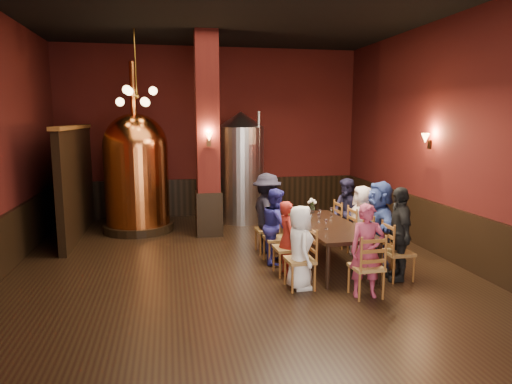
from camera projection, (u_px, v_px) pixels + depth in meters
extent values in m
plane|color=black|center=(241.00, 274.00, 7.81)|extent=(10.00, 10.00, 0.00)
cube|color=#4A140F|center=(212.00, 133.00, 12.30)|extent=(8.00, 0.02, 4.50)
cube|color=#4A140F|center=(376.00, 185.00, 2.61)|extent=(8.00, 0.02, 4.50)
cube|color=#4A140F|center=(460.00, 140.00, 8.20)|extent=(0.02, 10.00, 4.50)
cube|color=black|center=(451.00, 234.00, 8.47)|extent=(0.08, 9.90, 1.00)
cube|color=black|center=(213.00, 197.00, 12.54)|extent=(7.90, 0.08, 1.00)
cube|color=#4A140F|center=(208.00, 136.00, 10.11)|extent=(0.58, 0.58, 4.50)
cube|color=black|center=(76.00, 184.00, 10.13)|extent=(0.22, 3.50, 2.40)
cube|color=black|center=(327.00, 226.00, 8.20)|extent=(1.11, 2.44, 0.06)
cylinder|color=black|center=(328.00, 267.00, 7.07)|extent=(0.07, 0.07, 0.69)
cylinder|color=black|center=(379.00, 263.00, 7.27)|extent=(0.07, 0.07, 0.69)
cylinder|color=black|center=(285.00, 232.00, 9.26)|extent=(0.07, 0.07, 0.69)
cylinder|color=black|center=(325.00, 230.00, 9.46)|extent=(0.07, 0.07, 0.69)
imported|color=white|center=(300.00, 247.00, 7.06)|extent=(0.44, 0.65, 1.31)
imported|color=maroon|center=(287.00, 238.00, 7.71)|extent=(0.33, 0.48, 1.27)
imported|color=navy|center=(276.00, 226.00, 8.33)|extent=(0.44, 0.72, 1.38)
imported|color=black|center=(267.00, 213.00, 8.96)|extent=(0.72, 1.09, 1.58)
imported|color=black|center=(399.00, 234.00, 7.43)|extent=(0.56, 0.97, 1.55)
imported|color=navy|center=(379.00, 224.00, 8.07)|extent=(0.59, 1.48, 1.55)
imported|color=silver|center=(362.00, 221.00, 8.72)|extent=(0.48, 0.70, 1.37)
imported|color=#1B1933|center=(347.00, 213.00, 9.36)|extent=(0.56, 0.77, 1.43)
imported|color=#9C3451|center=(367.00, 251.00, 6.72)|extent=(0.55, 0.41, 1.40)
cylinder|color=black|center=(139.00, 227.00, 10.83)|extent=(1.65, 1.65, 0.18)
cylinder|color=#CF692F|center=(137.00, 185.00, 10.67)|extent=(1.92, 1.92, 1.83)
sphere|color=#CF692F|center=(135.00, 145.00, 10.52)|extent=(1.47, 1.47, 1.47)
cylinder|color=#CF692F|center=(133.00, 89.00, 10.32)|extent=(0.15, 0.15, 1.19)
cylinder|color=#B2B2B7|center=(241.00, 175.00, 11.64)|extent=(1.53, 1.53, 2.42)
cone|color=#B2B2B7|center=(241.00, 119.00, 11.41)|extent=(1.16, 1.16, 0.39)
cylinder|color=#B2B2B7|center=(259.00, 167.00, 11.30)|extent=(0.08, 0.08, 2.71)
cylinder|color=white|center=(312.00, 209.00, 9.17)|extent=(0.09, 0.09, 0.16)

